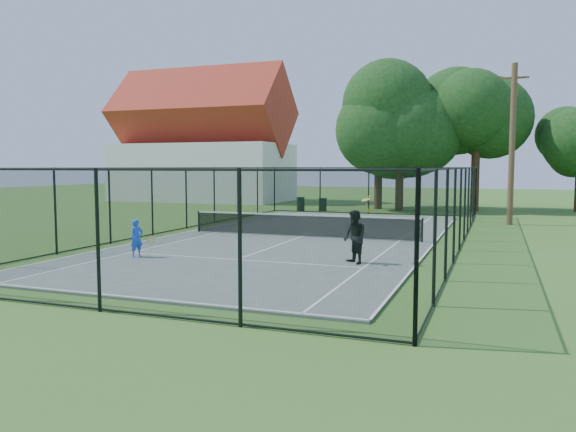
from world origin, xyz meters
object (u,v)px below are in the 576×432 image
(player_blue, at_px, (137,238))
(player_black, at_px, (355,237))
(trash_bin_left, at_px, (301,204))
(utility_pole, at_px, (512,144))
(tennis_net, at_px, (302,224))
(trash_bin_right, at_px, (323,204))

(player_blue, height_order, player_black, player_black)
(trash_bin_left, distance_m, utility_pole, 14.47)
(player_blue, xyz_separation_m, player_black, (7.01, 1.26, 0.20))
(utility_pole, bearing_deg, tennis_net, -132.91)
(tennis_net, distance_m, utility_pole, 12.82)
(utility_pole, height_order, player_blue, utility_pole)
(trash_bin_right, height_order, player_black, player_black)
(trash_bin_left, bearing_deg, trash_bin_right, 27.45)
(player_blue, relative_size, player_black, 0.60)
(tennis_net, height_order, player_blue, player_blue)
(trash_bin_left, distance_m, player_blue, 20.70)
(tennis_net, relative_size, utility_pole, 1.21)
(player_black, bearing_deg, trash_bin_left, 113.70)
(trash_bin_left, distance_m, trash_bin_right, 1.52)
(trash_bin_right, distance_m, player_black, 21.34)
(trash_bin_right, height_order, utility_pole, utility_pole)
(tennis_net, relative_size, player_blue, 8.11)
(player_black, bearing_deg, utility_pole, 72.42)
(trash_bin_left, bearing_deg, tennis_net, -70.48)
(trash_bin_left, xyz_separation_m, player_blue, (1.50, -20.65, 0.19))
(utility_pole, height_order, player_black, utility_pole)
(tennis_net, xyz_separation_m, player_black, (3.69, -5.78, 0.31))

